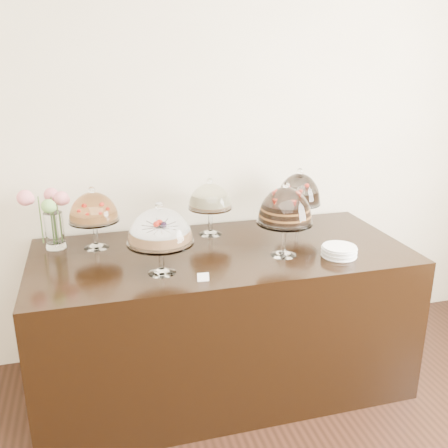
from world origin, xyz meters
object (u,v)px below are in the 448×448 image
object	(u,v)px
cake_stand_choco_layer	(285,208)
flower_vase	(50,215)
cake_stand_fruit_tart	(93,210)
plate_stack	(339,251)
display_counter	(222,318)
cake_stand_sugar_sponge	(160,229)
cake_stand_dark_choco	(299,191)
cake_stand_cheesecake	(210,198)

from	to	relation	value
cake_stand_choco_layer	flower_vase	size ratio (longest dim) A/B	1.18
cake_stand_fruit_tart	flower_vase	size ratio (longest dim) A/B	1.01
cake_stand_choco_layer	plate_stack	world-z (taller)	cake_stand_choco_layer
display_counter	cake_stand_fruit_tart	world-z (taller)	cake_stand_fruit_tart
cake_stand_sugar_sponge	cake_stand_dark_choco	size ratio (longest dim) A/B	0.97
cake_stand_cheesecake	flower_vase	distance (m)	0.97
display_counter	flower_vase	bearing A→B (deg)	162.34
cake_stand_fruit_tart	flower_vase	distance (m)	0.26
cake_stand_sugar_sponge	plate_stack	size ratio (longest dim) A/B	1.98
display_counter	cake_stand_fruit_tart	distance (m)	1.02
cake_stand_fruit_tart	plate_stack	world-z (taller)	cake_stand_fruit_tart
plate_stack	display_counter	bearing A→B (deg)	156.49
display_counter	plate_stack	bearing A→B (deg)	-23.51
plate_stack	cake_stand_cheesecake	bearing A→B (deg)	137.47
cake_stand_sugar_sponge	cake_stand_fruit_tart	world-z (taller)	cake_stand_sugar_sponge
cake_stand_dark_choco	cake_stand_choco_layer	bearing A→B (deg)	-122.14
cake_stand_cheesecake	cake_stand_sugar_sponge	bearing A→B (deg)	-127.00
cake_stand_choco_layer	cake_stand_fruit_tart	xyz separation A→B (m)	(-1.04, 0.41, -0.04)
display_counter	cake_stand_cheesecake	xyz separation A→B (m)	(0.00, 0.30, 0.69)
cake_stand_dark_choco	cake_stand_fruit_tart	bearing A→B (deg)	-178.76
flower_vase	cake_stand_sugar_sponge	bearing A→B (deg)	-43.10
cake_stand_dark_choco	cake_stand_cheesecake	bearing A→B (deg)	177.83
cake_stand_sugar_sponge	flower_vase	size ratio (longest dim) A/B	1.05
cake_stand_sugar_sponge	plate_stack	xyz separation A→B (m)	(1.01, -0.04, -0.21)
cake_stand_choco_layer	plate_stack	xyz separation A→B (m)	(0.30, -0.10, -0.25)
cake_stand_choco_layer	cake_stand_dark_choco	bearing A→B (deg)	57.86
cake_stand_fruit_tart	plate_stack	size ratio (longest dim) A/B	1.91
flower_vase	plate_stack	size ratio (longest dim) A/B	1.89
cake_stand_fruit_tart	plate_stack	distance (m)	1.45
cake_stand_sugar_sponge	cake_stand_cheesecake	xyz separation A→B (m)	(0.39, 0.52, -0.01)
cake_stand_choco_layer	cake_stand_cheesecake	size ratio (longest dim) A/B	1.19
cake_stand_cheesecake	cake_stand_fruit_tart	xyz separation A→B (m)	(-0.72, -0.05, -0.00)
cake_stand_fruit_tart	plate_stack	bearing A→B (deg)	-21.13
cake_stand_cheesecake	plate_stack	size ratio (longest dim) A/B	1.87
cake_stand_sugar_sponge	cake_stand_cheesecake	world-z (taller)	cake_stand_sugar_sponge
display_counter	cake_stand_sugar_sponge	bearing A→B (deg)	-149.76
cake_stand_choco_layer	flower_vase	bearing A→B (deg)	159.82
display_counter	cake_stand_fruit_tart	size ratio (longest dim) A/B	5.86
cake_stand_dark_choco	plate_stack	world-z (taller)	cake_stand_dark_choco
cake_stand_dark_choco	display_counter	bearing A→B (deg)	-155.46
cake_stand_cheesecake	cake_stand_dark_choco	distance (m)	0.60
cake_stand_sugar_sponge	cake_stand_fruit_tart	size ratio (longest dim) A/B	1.04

